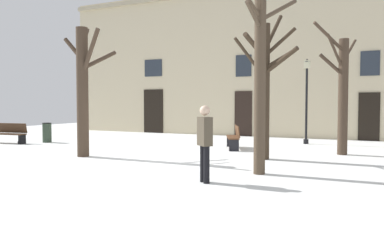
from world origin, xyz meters
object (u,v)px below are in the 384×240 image
Objects in this scene: tree_near_facade at (260,60)px; tree_left_of_center at (83,87)px; litter_bin at (47,132)px; bench_back_to_back_right at (234,137)px; tree_center at (342,92)px; streetlamp at (307,92)px; bench_near_lamp at (9,133)px; person_strolling at (205,140)px; tree_right_of_center at (264,85)px.

tree_near_facade is 6.28m from tree_left_of_center.
litter_bin is 0.54× the size of bench_back_to_back_right.
tree_center is at bearing 27.56° from tree_left_of_center.
streetlamp is (-1.63, 3.14, 0.11)m from tree_center.
tree_left_of_center is 2.58× the size of bench_near_lamp.
person_strolling is at bearing -111.82° from tree_center.
bench_back_to_back_right is (3.94, 4.16, -1.87)m from tree_left_of_center.
tree_left_of_center is 6.03m from bench_back_to_back_right.
tree_right_of_center reaches higher than streetlamp.
streetlamp is at bearing 117.44° from tree_center.
streetlamp is at bearing 89.70° from tree_near_facade.
person_strolling reaches higher than litter_bin.
tree_left_of_center is 2.64× the size of bench_back_to_back_right.
tree_right_of_center is 5.27× the size of litter_bin.
tree_near_facade is at bearing -18.09° from litter_bin.
tree_right_of_center is at bearing -5.57° from litter_bin.
tree_left_of_center reaches higher than litter_bin.
bench_back_to_back_right is 0.97× the size of person_strolling.
tree_right_of_center is at bearing 18.48° from tree_left_of_center.
litter_bin is 8.73m from bench_back_to_back_right.
streetlamp is 2.17× the size of bench_near_lamp.
tree_near_facade is 2.60m from person_strolling.
tree_near_facade reaches higher than streetlamp.
streetlamp is at bearing -53.85° from person_strolling.
litter_bin is 0.52× the size of bench_near_lamp.
tree_center is 6.91m from person_strolling.
tree_right_of_center is 1.27× the size of streetlamp.
tree_right_of_center is 2.82× the size of bench_back_to_back_right.
litter_bin is at bearing 161.91° from tree_near_facade.
tree_right_of_center reaches higher than bench_near_lamp.
bench_near_lamp is at bearing 168.15° from tree_near_facade.
streetlamp is at bearing 21.59° from litter_bin.
litter_bin is at bearing -174.55° from tree_center.
bench_back_to_back_right reaches higher than litter_bin.
bench_back_to_back_right is at bearing 179.49° from tree_center.
bench_back_to_back_right is at bearing 115.40° from tree_near_facade.
bench_near_lamp is (-11.62, -0.00, -1.93)m from tree_right_of_center.
tree_center reaches higher than bench_near_lamp.
tree_left_of_center is at bearing -161.52° from tree_right_of_center.
tree_center is 3.12m from tree_right_of_center.
tree_left_of_center is 1.19× the size of streetlamp.
tree_right_of_center is at bearing -134.73° from tree_center.
tree_left_of_center is 5.96m from person_strolling.
person_strolling is at bearing -10.01° from bench_back_to_back_right.
bench_back_to_back_right reaches higher than bench_near_lamp.
tree_near_facade is 6.00× the size of litter_bin.
tree_near_facade is 1.44× the size of streetlamp.
bench_back_to_back_right is at bearing 46.50° from tree_left_of_center.
tree_center is (1.67, 4.77, -0.68)m from tree_near_facade.
tree_center reaches higher than person_strolling.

